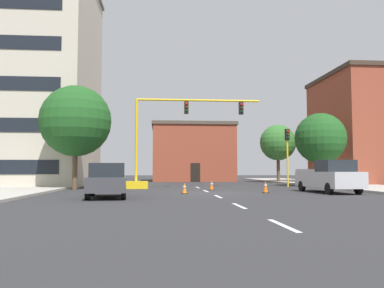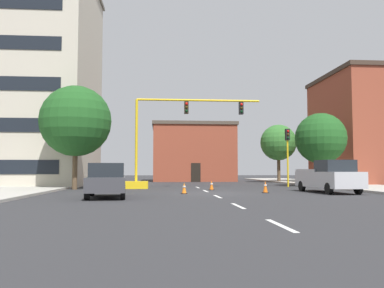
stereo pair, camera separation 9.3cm
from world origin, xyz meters
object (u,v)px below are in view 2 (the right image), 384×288
tree_right_mid (321,138)px  traffic_cone_roadside_c (184,188)px  traffic_cone_roadside_b (212,185)px  tree_left_near (76,121)px  tree_right_far (278,143)px  sedan_dark_gray_near_left (107,180)px  traffic_cone_roadside_a (265,187)px  pickup_truck_silver (329,177)px  traffic_light_pole_right (288,144)px  traffic_signal_gantry (155,158)px

tree_right_mid → traffic_cone_roadside_c: (-12.11, -9.13, -3.72)m
traffic_cone_roadside_b → tree_left_near: bearing=170.9°
tree_right_far → sedan_dark_gray_near_left: bearing=-124.6°
traffic_cone_roadside_a → traffic_cone_roadside_b: 4.75m
pickup_truck_silver → traffic_cone_roadside_b: (-6.76, 3.86, -0.64)m
traffic_light_pole_right → tree_right_mid: 3.04m
traffic_light_pole_right → tree_right_mid: (2.97, 0.32, 0.52)m
sedan_dark_gray_near_left → tree_right_mid: bearing=36.6°
pickup_truck_silver → tree_right_far: bearing=81.7°
traffic_cone_roadside_a → traffic_cone_roadside_c: 4.99m
tree_left_near → traffic_cone_roadside_b: (9.69, -1.55, -4.59)m
traffic_signal_gantry → tree_right_far: size_ratio=1.60×
traffic_signal_gantry → tree_right_far: 19.23m
tree_right_far → tree_left_near: bearing=-143.3°
traffic_signal_gantry → pickup_truck_silver: size_ratio=1.88×
sedan_dark_gray_near_left → tree_right_far: bearing=55.4°
tree_right_far → traffic_cone_roadside_b: size_ratio=9.57×
traffic_light_pole_right → traffic_cone_roadside_b: size_ratio=7.10×
tree_left_near → sedan_dark_gray_near_left: bearing=-68.8°
traffic_cone_roadside_a → tree_right_far: bearing=70.9°
tree_left_near → traffic_cone_roadside_c: (7.51, -5.82, -4.60)m
tree_left_near → sedan_dark_gray_near_left: tree_left_near is taller
traffic_cone_roadside_c → traffic_signal_gantry: bearing=104.8°
traffic_cone_roadside_b → traffic_light_pole_right: bearing=33.1°
traffic_light_pole_right → traffic_cone_roadside_b: (-6.96, -4.54, -3.20)m
tree_right_far → sedan_dark_gray_near_left: (-15.94, -23.15, -3.56)m
traffic_signal_gantry → tree_right_far: traffic_signal_gantry is taller
traffic_cone_roadside_b → traffic_cone_roadside_c: (-2.18, -4.27, -0.01)m
tree_right_mid → traffic_cone_roadside_c: tree_right_mid is taller
tree_right_far → sedan_dark_gray_near_left: size_ratio=1.39×
traffic_cone_roadside_c → traffic_cone_roadside_a: bearing=4.9°
tree_left_near → traffic_cone_roadside_a: (12.48, -5.40, -4.55)m
traffic_cone_roadside_b → traffic_cone_roadside_c: bearing=-117.1°
traffic_signal_gantry → tree_left_near: tree_left_near is taller
tree_right_mid → traffic_cone_roadside_b: bearing=-153.9°
tree_right_far → pickup_truck_silver: tree_right_far is taller
sedan_dark_gray_near_left → traffic_cone_roadside_a: sedan_dark_gray_near_left is taller
traffic_light_pole_right → tree_left_near: bearing=-169.8°
tree_right_far → traffic_cone_roadside_a: 21.35m
traffic_signal_gantry → sedan_dark_gray_near_left: traffic_signal_gantry is taller
traffic_signal_gantry → traffic_light_pole_right: traffic_signal_gantry is taller
tree_left_near → traffic_cone_roadside_b: tree_left_near is taller
pickup_truck_silver → tree_right_mid: bearing=70.0°
tree_left_near → pickup_truck_silver: 17.77m
pickup_truck_silver → sedan_dark_gray_near_left: pickup_truck_silver is taller
tree_right_mid → tree_right_far: bearing=91.5°
traffic_signal_gantry → traffic_light_pole_right: 11.18m
tree_right_far → pickup_truck_silver: 20.33m
traffic_signal_gantry → traffic_cone_roadside_b: traffic_signal_gantry is taller
traffic_light_pole_right → sedan_dark_gray_near_left: bearing=-138.5°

